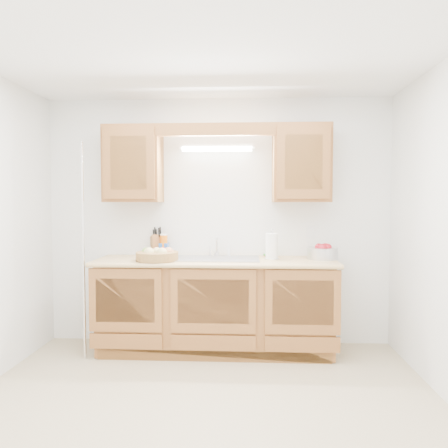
# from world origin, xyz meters

# --- Properties ---
(room) EXTENTS (3.52, 3.50, 2.50)m
(room) POSITION_xyz_m (0.00, 0.00, 1.25)
(room) COLOR tan
(room) RESTS_ON ground
(base_cabinets) EXTENTS (2.20, 0.60, 0.86)m
(base_cabinets) POSITION_xyz_m (0.00, 1.20, 0.44)
(base_cabinets) COLOR brown
(base_cabinets) RESTS_ON ground
(countertop) EXTENTS (2.30, 0.63, 0.04)m
(countertop) POSITION_xyz_m (0.00, 1.19, 0.88)
(countertop) COLOR #DFBC75
(countertop) RESTS_ON base_cabinets
(upper_cabinet_left) EXTENTS (0.55, 0.33, 0.75)m
(upper_cabinet_left) POSITION_xyz_m (-0.83, 1.33, 1.83)
(upper_cabinet_left) COLOR brown
(upper_cabinet_left) RESTS_ON room
(upper_cabinet_right) EXTENTS (0.55, 0.33, 0.75)m
(upper_cabinet_right) POSITION_xyz_m (0.83, 1.33, 1.83)
(upper_cabinet_right) COLOR brown
(upper_cabinet_right) RESTS_ON room
(valance) EXTENTS (2.20, 0.05, 0.12)m
(valance) POSITION_xyz_m (0.00, 1.19, 2.14)
(valance) COLOR brown
(valance) RESTS_ON room
(fluorescent_fixture) EXTENTS (0.76, 0.08, 0.08)m
(fluorescent_fixture) POSITION_xyz_m (0.00, 1.42, 2.00)
(fluorescent_fixture) COLOR white
(fluorescent_fixture) RESTS_ON room
(sink) EXTENTS (0.84, 0.46, 0.36)m
(sink) POSITION_xyz_m (0.00, 1.21, 0.83)
(sink) COLOR #9E9EA3
(sink) RESTS_ON countertop
(wire_shelf_pole) EXTENTS (0.03, 0.03, 2.00)m
(wire_shelf_pole) POSITION_xyz_m (-1.20, 0.94, 1.00)
(wire_shelf_pole) COLOR silver
(wire_shelf_pole) RESTS_ON ground
(outlet_plate) EXTENTS (0.08, 0.01, 0.12)m
(outlet_plate) POSITION_xyz_m (0.95, 1.49, 1.15)
(outlet_plate) COLOR white
(outlet_plate) RESTS_ON room
(fruit_basket) EXTENTS (0.46, 0.46, 0.12)m
(fruit_basket) POSITION_xyz_m (-0.54, 1.06, 0.96)
(fruit_basket) COLOR olive
(fruit_basket) RESTS_ON countertop
(knife_block) EXTENTS (0.16, 0.20, 0.31)m
(knife_block) POSITION_xyz_m (-0.62, 1.42, 1.01)
(knife_block) COLOR brown
(knife_block) RESTS_ON countertop
(orange_canister) EXTENTS (0.09, 0.09, 0.23)m
(orange_canister) POSITION_xyz_m (-0.54, 1.39, 1.01)
(orange_canister) COLOR orange
(orange_canister) RESTS_ON countertop
(soap_bottle) EXTENTS (0.09, 0.09, 0.20)m
(soap_bottle) POSITION_xyz_m (-0.54, 1.40, 1.00)
(soap_bottle) COLOR blue
(soap_bottle) RESTS_ON countertop
(sponge) EXTENTS (0.14, 0.11, 0.03)m
(sponge) POSITION_xyz_m (0.54, 1.44, 0.91)
(sponge) COLOR #CC333F
(sponge) RESTS_ON countertop
(paper_towel) EXTENTS (0.15, 0.15, 0.30)m
(paper_towel) POSITION_xyz_m (0.54, 1.20, 1.02)
(paper_towel) COLOR silver
(paper_towel) RESTS_ON countertop
(apple_bowl) EXTENTS (0.32, 0.32, 0.15)m
(apple_bowl) POSITION_xyz_m (1.03, 1.25, 0.97)
(apple_bowl) COLOR silver
(apple_bowl) RESTS_ON countertop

